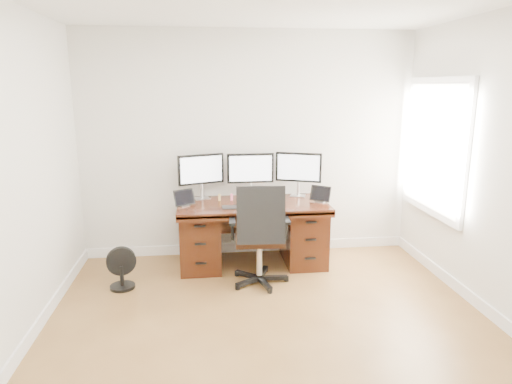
{
  "coord_description": "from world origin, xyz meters",
  "views": [
    {
      "loc": [
        -0.55,
        -3.2,
        2.07
      ],
      "look_at": [
        0.0,
        1.5,
        0.95
      ],
      "focal_mm": 32.0,
      "sensor_mm": 36.0,
      "label": 1
    }
  ],
  "objects": [
    {
      "name": "floor_fan",
      "position": [
        -1.42,
        1.33,
        0.21
      ],
      "size": [
        0.31,
        0.26,
        0.44
      ],
      "rotation": [
        0.0,
        0.0,
        0.24
      ],
      "color": "black",
      "rests_on": "ground"
    },
    {
      "name": "monitor_left",
      "position": [
        -0.58,
        2.07,
        1.09
      ],
      "size": [
        0.53,
        0.21,
        0.53
      ],
      "rotation": [
        0.0,
        0.0,
        0.33
      ],
      "color": "silver",
      "rests_on": "desk"
    },
    {
      "name": "figurine_yellow",
      "position": [
        -0.38,
        1.95,
        0.8
      ],
      "size": [
        0.03,
        0.03,
        0.08
      ],
      "color": "tan",
      "rests_on": "desk"
    },
    {
      "name": "back_wall",
      "position": [
        0.0,
        2.25,
        1.35
      ],
      "size": [
        4.0,
        0.1,
        2.7
      ],
      "primitive_type": "cube",
      "color": "silver",
      "rests_on": "ground"
    },
    {
      "name": "tablet_right",
      "position": [
        0.77,
        1.75,
        0.84
      ],
      "size": [
        0.23,
        0.2,
        0.19
      ],
      "rotation": [
        0.0,
        0.0,
        -0.65
      ],
      "color": "silver",
      "rests_on": "desk"
    },
    {
      "name": "phone",
      "position": [
        -0.0,
        1.8,
        0.76
      ],
      "size": [
        0.15,
        0.11,
        0.01
      ],
      "primitive_type": "cube",
      "rotation": [
        0.0,
        0.0,
        0.38
      ],
      "color": "black",
      "rests_on": "desk"
    },
    {
      "name": "trackpad",
      "position": [
        0.24,
        1.65,
        0.76
      ],
      "size": [
        0.14,
        0.14,
        0.01
      ],
      "primitive_type": "cube",
      "rotation": [
        0.0,
        0.0,
        -0.09
      ],
      "color": "silver",
      "rests_on": "desk"
    },
    {
      "name": "ground",
      "position": [
        0.0,
        0.0,
        0.0
      ],
      "size": [
        4.5,
        4.5,
        0.0
      ],
      "primitive_type": "plane",
      "color": "brown",
      "rests_on": "ground"
    },
    {
      "name": "desk",
      "position": [
        0.0,
        1.83,
        0.4
      ],
      "size": [
        1.7,
        0.8,
        0.75
      ],
      "color": "#38170B",
      "rests_on": "ground"
    },
    {
      "name": "tablet_left",
      "position": [
        -0.77,
        1.75,
        0.84
      ],
      "size": [
        0.24,
        0.17,
        0.19
      ],
      "rotation": [
        0.0,
        0.0,
        0.5
      ],
      "color": "silver",
      "rests_on": "desk"
    },
    {
      "name": "figurine_orange",
      "position": [
        -0.09,
        1.95,
        0.8
      ],
      "size": [
        0.03,
        0.03,
        0.08
      ],
      "color": "#F8A15C",
      "rests_on": "desk"
    },
    {
      "name": "figurine_brown",
      "position": [
        0.13,
        1.95,
        0.8
      ],
      "size": [
        0.03,
        0.03,
        0.08
      ],
      "color": "#945139",
      "rests_on": "desk"
    },
    {
      "name": "figurine_pink",
      "position": [
        -0.23,
        1.95,
        0.8
      ],
      "size": [
        0.03,
        0.03,
        0.08
      ],
      "color": "pink",
      "rests_on": "desk"
    },
    {
      "name": "office_chair",
      "position": [
        0.01,
        1.25,
        0.36
      ],
      "size": [
        0.64,
        0.62,
        1.1
      ],
      "rotation": [
        0.0,
        0.0,
        -0.06
      ],
      "color": "black",
      "rests_on": "ground"
    },
    {
      "name": "monitor_right",
      "position": [
        0.58,
        2.07,
        1.09
      ],
      "size": [
        0.52,
        0.24,
        0.53
      ],
      "rotation": [
        0.0,
        0.0,
        -0.39
      ],
      "color": "silver",
      "rests_on": "desk"
    },
    {
      "name": "figurine_blue",
      "position": [
        0.25,
        1.95,
        0.8
      ],
      "size": [
        0.03,
        0.03,
        0.08
      ],
      "color": "#4F8FF2",
      "rests_on": "desk"
    },
    {
      "name": "monitor_center",
      "position": [
        0.0,
        2.07,
        1.09
      ],
      "size": [
        0.55,
        0.14,
        0.53
      ],
      "rotation": [
        0.0,
        0.0,
        0.02
      ],
      "color": "silver",
      "rests_on": "desk"
    },
    {
      "name": "keyboard",
      "position": [
        -0.01,
        1.61,
        0.76
      ],
      "size": [
        0.27,
        0.12,
        0.01
      ],
      "primitive_type": "cube",
      "rotation": [
        0.0,
        0.0,
        0.04
      ],
      "color": "white",
      "rests_on": "desk"
    },
    {
      "name": "drawing_tablet",
      "position": [
        -0.24,
        1.63,
        0.76
      ],
      "size": [
        0.25,
        0.16,
        0.01
      ],
      "primitive_type": "cube",
      "rotation": [
        0.0,
        0.0,
        0.04
      ],
      "color": "black",
      "rests_on": "desk"
    }
  ]
}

